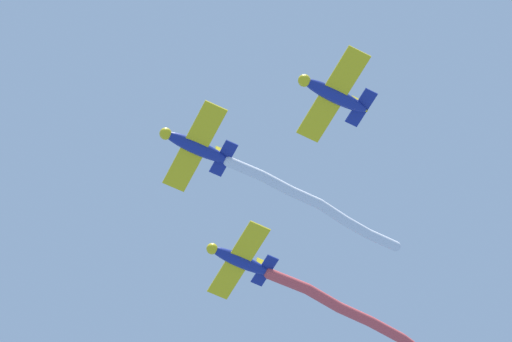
# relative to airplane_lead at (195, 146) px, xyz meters

# --- Properties ---
(airplane_lead) EXTENTS (6.57, 6.91, 1.96)m
(airplane_lead) POSITION_rel_airplane_lead_xyz_m (0.00, 0.00, 0.00)
(airplane_lead) COLOR navy
(smoke_trail_lead) EXTENTS (12.60, 10.47, 1.27)m
(smoke_trail_lead) POSITION_rel_airplane_lead_xyz_m (7.89, -6.84, -0.19)
(smoke_trail_lead) COLOR white
(airplane_left_wing) EXTENTS (6.51, 6.96, 1.96)m
(airplane_left_wing) POSITION_rel_airplane_lead_xyz_m (-0.42, -11.01, 0.00)
(airplane_left_wing) COLOR navy
(airplane_right_wing) EXTENTS (6.50, 6.97, 1.96)m
(airplane_right_wing) POSITION_rel_airplane_lead_xyz_m (10.99, 0.74, 0.30)
(airplane_right_wing) COLOR navy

